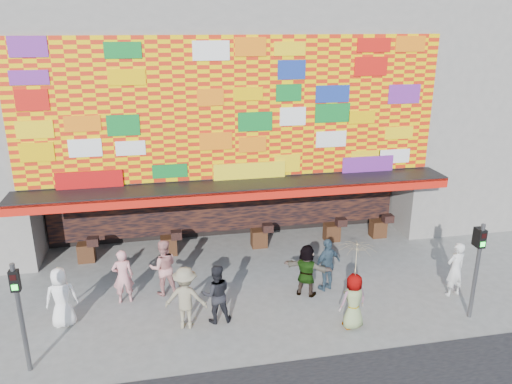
# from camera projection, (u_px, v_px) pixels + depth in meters

# --- Properties ---
(ground) EXTENTS (90.00, 90.00, 0.00)m
(ground) POSITION_uv_depth(u_px,v_px,m) (257.00, 312.00, 15.23)
(ground) COLOR slate
(ground) RESTS_ON ground
(shop_building) EXTENTS (15.20, 9.40, 10.00)m
(shop_building) POSITION_uv_depth(u_px,v_px,m) (219.00, 101.00, 21.13)
(shop_building) COLOR gray
(shop_building) RESTS_ON ground
(neighbor_right) EXTENTS (11.00, 8.00, 12.00)m
(neighbor_right) POSITION_uv_depth(u_px,v_px,m) (497.00, 77.00, 23.13)
(neighbor_right) COLOR gray
(neighbor_right) RESTS_ON ground
(signal_left) EXTENTS (0.22, 0.20, 3.00)m
(signal_left) POSITION_uv_depth(u_px,v_px,m) (19.00, 306.00, 12.08)
(signal_left) COLOR #59595B
(signal_left) RESTS_ON ground
(signal_right) EXTENTS (0.22, 0.20, 3.00)m
(signal_right) POSITION_uv_depth(u_px,v_px,m) (478.00, 261.00, 14.38)
(signal_right) COLOR #59595B
(signal_right) RESTS_ON ground
(ped_a) EXTENTS (0.98, 0.73, 1.81)m
(ped_a) POSITION_uv_depth(u_px,v_px,m) (61.00, 297.00, 14.29)
(ped_a) COLOR white
(ped_a) RESTS_ON ground
(ped_b) EXTENTS (0.70, 0.50, 1.78)m
(ped_b) POSITION_uv_depth(u_px,v_px,m) (123.00, 276.00, 15.50)
(ped_b) COLOR pink
(ped_b) RESTS_ON ground
(ped_c) EXTENTS (0.88, 0.69, 1.80)m
(ped_c) POSITION_uv_depth(u_px,v_px,m) (216.00, 294.00, 14.49)
(ped_c) COLOR black
(ped_c) RESTS_ON ground
(ped_d) EXTENTS (1.35, 0.97, 1.88)m
(ped_d) POSITION_uv_depth(u_px,v_px,m) (186.00, 298.00, 14.20)
(ped_d) COLOR gray
(ped_d) RESTS_ON ground
(ped_e) EXTENTS (1.14, 0.82, 1.80)m
(ped_e) POSITION_uv_depth(u_px,v_px,m) (327.00, 265.00, 16.24)
(ped_e) COLOR #344A5B
(ped_e) RESTS_ON ground
(ped_f) EXTENTS (1.64, 1.28, 1.74)m
(ped_f) POSITION_uv_depth(u_px,v_px,m) (306.00, 270.00, 15.93)
(ped_f) COLOR gray
(ped_f) RESTS_ON ground
(ped_g) EXTENTS (0.90, 0.67, 1.68)m
(ped_g) POSITION_uv_depth(u_px,v_px,m) (353.00, 301.00, 14.22)
(ped_g) COLOR gray
(ped_g) RESTS_ON ground
(ped_h) EXTENTS (0.74, 0.56, 1.84)m
(ped_h) POSITION_uv_depth(u_px,v_px,m) (455.00, 269.00, 15.90)
(ped_h) COLOR silver
(ped_h) RESTS_ON ground
(ped_i) EXTENTS (0.94, 0.75, 1.87)m
(ped_i) POSITION_uv_depth(u_px,v_px,m) (163.00, 267.00, 15.98)
(ped_i) COLOR tan
(ped_i) RESTS_ON ground
(parasol) EXTENTS (1.24, 1.26, 1.92)m
(parasol) POSITION_uv_depth(u_px,v_px,m) (356.00, 259.00, 13.79)
(parasol) COLOR beige
(parasol) RESTS_ON ground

